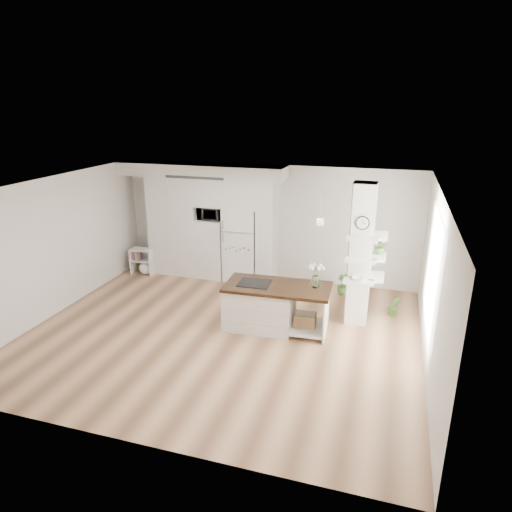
{
  "coord_description": "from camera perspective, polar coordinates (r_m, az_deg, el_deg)",
  "views": [
    {
      "loc": [
        2.77,
        -7.0,
        4.06
      ],
      "look_at": [
        0.37,
        0.9,
        1.24
      ],
      "focal_mm": 32.0,
      "sensor_mm": 36.0,
      "label": 1
    }
  ],
  "objects": [
    {
      "name": "bookshelf",
      "position": [
        11.53,
        -13.9,
        -0.84
      ],
      "size": [
        0.56,
        0.35,
        0.64
      ],
      "rotation": [
        0.0,
        0.0,
        0.07
      ],
      "color": "white",
      "rests_on": "floor"
    },
    {
      "name": "room",
      "position": [
        7.84,
        -4.48,
        2.47
      ],
      "size": [
        7.04,
        6.04,
        2.72
      ],
      "color": "white",
      "rests_on": "ground"
    },
    {
      "name": "floor",
      "position": [
        8.55,
        -4.16,
        -9.55
      ],
      "size": [
        7.0,
        6.0,
        0.01
      ],
      "primitive_type": "cube",
      "color": "tan",
      "rests_on": "ground"
    },
    {
      "name": "floor_plant_b",
      "position": [
        10.23,
        10.8,
        -3.52
      ],
      "size": [
        0.29,
        0.29,
        0.45
      ],
      "primitive_type": "imported",
      "rotation": [
        0.0,
        0.0,
        -0.19
      ],
      "color": "#3D722D",
      "rests_on": "floor"
    },
    {
      "name": "pendant_light",
      "position": [
        7.48,
        8.14,
        3.64
      ],
      "size": [
        0.12,
        0.12,
        0.1
      ],
      "primitive_type": "cylinder",
      "color": "white",
      "rests_on": "room"
    },
    {
      "name": "refrigerator",
      "position": [
        10.71,
        -1.77,
        1.54
      ],
      "size": [
        0.78,
        0.69,
        1.75
      ],
      "color": "white",
      "rests_on": "floor"
    },
    {
      "name": "microwave",
      "position": [
        10.73,
        -5.73,
        5.34
      ],
      "size": [
        0.54,
        0.37,
        0.3
      ],
      "primitive_type": "imported",
      "color": "#2D2D2D",
      "rests_on": "cabinet_wall"
    },
    {
      "name": "floor_plant_a",
      "position": [
        9.46,
        16.92,
        -5.94
      ],
      "size": [
        0.27,
        0.23,
        0.45
      ],
      "primitive_type": "imported",
      "rotation": [
        0.0,
        0.0,
        0.16
      ],
      "color": "#3D722D",
      "rests_on": "floor"
    },
    {
      "name": "decor_bowl",
      "position": [
        8.48,
        12.62,
        -2.76
      ],
      "size": [
        0.22,
        0.22,
        0.05
      ],
      "primitive_type": "imported",
      "color": "white",
      "rests_on": "column"
    },
    {
      "name": "cabinet_wall",
      "position": [
        10.85,
        -6.47,
        5.12
      ],
      "size": [
        4.0,
        0.71,
        2.7
      ],
      "color": "white",
      "rests_on": "floor"
    },
    {
      "name": "window",
      "position": [
        7.76,
        21.18,
        -1.72
      ],
      "size": [
        0.0,
        2.4,
        2.4
      ],
      "primitive_type": "plane",
      "rotation": [
        1.57,
        0.0,
        -1.57
      ],
      "color": "white",
      "rests_on": "room"
    },
    {
      "name": "column",
      "position": [
        8.57,
        13.44,
        -0.09
      ],
      "size": [
        0.69,
        0.9,
        2.7
      ],
      "color": "silver",
      "rests_on": "floor"
    },
    {
      "name": "shelf_plant",
      "position": [
        8.67,
        15.26,
        1.18
      ],
      "size": [
        0.27,
        0.23,
        0.3
      ],
      "primitive_type": "imported",
      "color": "#3D722D",
      "rests_on": "column"
    },
    {
      "name": "kitchen_island",
      "position": [
        8.54,
        1.25,
        -6.12
      ],
      "size": [
        1.96,
        1.0,
        1.44
      ],
      "rotation": [
        0.0,
        0.0,
        0.04
      ],
      "color": "white",
      "rests_on": "floor"
    }
  ]
}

